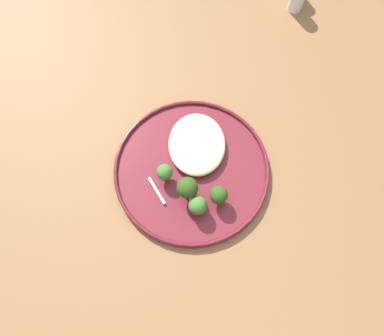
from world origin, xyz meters
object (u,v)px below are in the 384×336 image
broccoli_floret_front_edge (219,195)px  seared_scallop_half_hidden (216,149)px  seared_scallop_on_noodles (205,161)px  broccoli_floret_tall_stalk (165,172)px  seared_scallop_tiny_bay (193,155)px  broccoli_floret_left_leaning (187,188)px  dinner_plate (192,170)px  seared_scallop_center_golden (186,139)px  seared_scallop_large_seared (206,131)px  broccoli_floret_right_tilted (198,206)px

broccoli_floret_front_edge → seared_scallop_half_hidden: bearing=179.9°
seared_scallop_on_noodles → broccoli_floret_front_edge: broccoli_floret_front_edge is taller
broccoli_floret_tall_stalk → seared_scallop_tiny_bay: bearing=127.3°
seared_scallop_on_noodles → broccoli_floret_tall_stalk: size_ratio=0.68×
broccoli_floret_front_edge → broccoli_floret_left_leaning: bearing=-102.2°
seared_scallop_on_noodles → seared_scallop_tiny_bay: bearing=-119.4°
dinner_plate → seared_scallop_center_golden: 0.06m
seared_scallop_center_golden → seared_scallop_large_seared: bearing=113.7°
seared_scallop_on_noodles → broccoli_floret_right_tilted: 0.09m
seared_scallop_large_seared → seared_scallop_center_golden: 0.04m
seared_scallop_tiny_bay → broccoli_floret_right_tilted: (0.10, 0.01, 0.02)m
seared_scallop_center_golden → broccoli_floret_right_tilted: bearing=7.2°
seared_scallop_tiny_bay → broccoli_floret_front_edge: bearing=26.8°
seared_scallop_on_noodles → broccoli_floret_left_leaning: (0.06, -0.03, 0.03)m
seared_scallop_large_seared → broccoli_floret_right_tilted: size_ratio=0.65×
seared_scallop_half_hidden → broccoli_floret_tall_stalk: broccoli_floret_tall_stalk is taller
seared_scallop_tiny_bay → broccoli_floret_left_leaning: bearing=-8.9°
seared_scallop_tiny_bay → dinner_plate: bearing=-5.1°
broccoli_floret_front_edge → broccoli_floret_right_tilted: same height
seared_scallop_tiny_bay → seared_scallop_half_hidden: size_ratio=1.03×
seared_scallop_on_noodles → seared_scallop_half_hidden: (-0.02, 0.02, -0.00)m
seared_scallop_center_golden → broccoli_floret_right_tilted: (0.14, 0.02, 0.02)m
dinner_plate → seared_scallop_large_seared: 0.08m
seared_scallop_center_golden → seared_scallop_half_hidden: size_ratio=0.74×
seared_scallop_half_hidden → broccoli_floret_front_edge: (0.10, -0.00, 0.02)m
seared_scallop_large_seared → broccoli_floret_front_edge: (0.13, 0.02, 0.02)m
seared_scallop_half_hidden → broccoli_floret_left_leaning: broccoli_floret_left_leaning is taller
seared_scallop_large_seared → seared_scallop_center_golden: seared_scallop_center_golden is taller
broccoli_floret_right_tilted → seared_scallop_large_seared: bearing=172.5°
seared_scallop_on_noodles → seared_scallop_large_seared: bearing=176.4°
seared_scallop_on_noodles → broccoli_floret_front_edge: bearing=16.0°
dinner_plate → broccoli_floret_front_edge: broccoli_floret_front_edge is taller
seared_scallop_tiny_bay → broccoli_floret_left_leaning: 0.08m
seared_scallop_half_hidden → broccoli_floret_tall_stalk: (0.05, -0.09, 0.02)m
seared_scallop_tiny_bay → seared_scallop_half_hidden: 0.04m
dinner_plate → seared_scallop_on_noodles: 0.03m
dinner_plate → seared_scallop_large_seared: (-0.07, 0.03, 0.01)m
dinner_plate → broccoli_floret_tall_stalk: broccoli_floret_tall_stalk is taller
seared_scallop_on_noodles → broccoli_floret_tall_stalk: 0.08m
seared_scallop_tiny_bay → broccoli_floret_right_tilted: size_ratio=0.68×
broccoli_floret_left_leaning → broccoli_floret_right_tilted: size_ratio=1.26×
seared_scallop_on_noodles → seared_scallop_center_golden: (-0.05, -0.03, 0.00)m
dinner_plate → seared_scallop_on_noodles: bearing=118.5°
seared_scallop_large_seared → dinner_plate: bearing=-20.7°
seared_scallop_on_noodles → seared_scallop_half_hidden: 0.03m
seared_scallop_on_noodles → broccoli_floret_tall_stalk: broccoli_floret_tall_stalk is taller
seared_scallop_on_noodles → broccoli_floret_tall_stalk: bearing=-69.9°
dinner_plate → seared_scallop_half_hidden: size_ratio=9.36×
broccoli_floret_front_edge → broccoli_floret_left_leaning: 0.06m
dinner_plate → broccoli_floret_front_edge: size_ratio=6.11×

